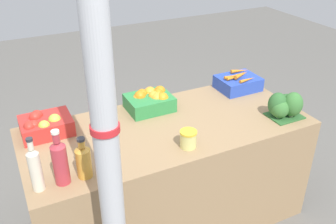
{
  "coord_description": "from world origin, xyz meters",
  "views": [
    {
      "loc": [
        -0.91,
        -1.86,
        2.04
      ],
      "look_at": [
        0.0,
        0.0,
        0.9
      ],
      "focal_mm": 40.0,
      "sensor_mm": 36.0,
      "label": 1
    }
  ],
  "objects_px": {
    "juice_bottle_cloudy": "(35,168)",
    "juice_bottle_amber": "(84,161)",
    "carrot_crate": "(238,83)",
    "pickle_jar": "(188,139)",
    "juice_bottle_ruby": "(60,161)",
    "apple_crate": "(45,125)",
    "support_pole": "(107,152)",
    "broccoli_pile": "(285,105)",
    "orange_crate": "(150,100)"
  },
  "relations": [
    {
      "from": "juice_bottle_cloudy",
      "to": "juice_bottle_amber",
      "type": "distance_m",
      "value": 0.24
    },
    {
      "from": "carrot_crate",
      "to": "pickle_jar",
      "type": "distance_m",
      "value": 0.9
    },
    {
      "from": "pickle_jar",
      "to": "juice_bottle_ruby",
      "type": "bearing_deg",
      "value": -179.94
    },
    {
      "from": "apple_crate",
      "to": "carrot_crate",
      "type": "distance_m",
      "value": 1.45
    },
    {
      "from": "apple_crate",
      "to": "pickle_jar",
      "type": "distance_m",
      "value": 0.89
    },
    {
      "from": "juice_bottle_ruby",
      "to": "pickle_jar",
      "type": "xyz_separation_m",
      "value": [
        0.73,
        0.0,
        -0.08
      ]
    },
    {
      "from": "juice_bottle_ruby",
      "to": "support_pole",
      "type": "bearing_deg",
      "value": -65.95
    },
    {
      "from": "support_pole",
      "to": "juice_bottle_ruby",
      "type": "relative_size",
      "value": 7.45
    },
    {
      "from": "juice_bottle_cloudy",
      "to": "broccoli_pile",
      "type": "bearing_deg",
      "value": 1.2
    },
    {
      "from": "broccoli_pile",
      "to": "juice_bottle_amber",
      "type": "height_order",
      "value": "juice_bottle_amber"
    },
    {
      "from": "apple_crate",
      "to": "juice_bottle_ruby",
      "type": "relative_size",
      "value": 0.99
    },
    {
      "from": "juice_bottle_ruby",
      "to": "juice_bottle_amber",
      "type": "relative_size",
      "value": 1.32
    },
    {
      "from": "carrot_crate",
      "to": "broccoli_pile",
      "type": "height_order",
      "value": "broccoli_pile"
    },
    {
      "from": "juice_bottle_cloudy",
      "to": "juice_bottle_amber",
      "type": "height_order",
      "value": "juice_bottle_cloudy"
    },
    {
      "from": "broccoli_pile",
      "to": "juice_bottle_cloudy",
      "type": "relative_size",
      "value": 0.75
    },
    {
      "from": "juice_bottle_cloudy",
      "to": "pickle_jar",
      "type": "xyz_separation_m",
      "value": [
        0.85,
        0.0,
        -0.07
      ]
    },
    {
      "from": "juice_bottle_cloudy",
      "to": "juice_bottle_ruby",
      "type": "relative_size",
      "value": 0.97
    },
    {
      "from": "juice_bottle_amber",
      "to": "juice_bottle_ruby",
      "type": "bearing_deg",
      "value": 180.0
    },
    {
      "from": "apple_crate",
      "to": "pickle_jar",
      "type": "xyz_separation_m",
      "value": [
        0.72,
        -0.52,
        -0.01
      ]
    },
    {
      "from": "support_pole",
      "to": "juice_bottle_ruby",
      "type": "height_order",
      "value": "support_pole"
    },
    {
      "from": "support_pole",
      "to": "orange_crate",
      "type": "height_order",
      "value": "support_pole"
    },
    {
      "from": "support_pole",
      "to": "pickle_jar",
      "type": "height_order",
      "value": "support_pole"
    },
    {
      "from": "support_pole",
      "to": "apple_crate",
      "type": "bearing_deg",
      "value": 99.59
    },
    {
      "from": "orange_crate",
      "to": "juice_bottle_ruby",
      "type": "distance_m",
      "value": 0.9
    },
    {
      "from": "apple_crate",
      "to": "orange_crate",
      "type": "height_order",
      "value": "orange_crate"
    },
    {
      "from": "broccoli_pile",
      "to": "pickle_jar",
      "type": "height_order",
      "value": "broccoli_pile"
    },
    {
      "from": "apple_crate",
      "to": "carrot_crate",
      "type": "relative_size",
      "value": 1.0
    },
    {
      "from": "apple_crate",
      "to": "orange_crate",
      "type": "bearing_deg",
      "value": 0.86
    },
    {
      "from": "juice_bottle_ruby",
      "to": "juice_bottle_amber",
      "type": "distance_m",
      "value": 0.12
    },
    {
      "from": "carrot_crate",
      "to": "juice_bottle_amber",
      "type": "height_order",
      "value": "juice_bottle_amber"
    },
    {
      "from": "orange_crate",
      "to": "juice_bottle_cloudy",
      "type": "xyz_separation_m",
      "value": [
        -0.84,
        -0.53,
        0.06
      ]
    },
    {
      "from": "juice_bottle_amber",
      "to": "pickle_jar",
      "type": "bearing_deg",
      "value": 0.07
    },
    {
      "from": "orange_crate",
      "to": "pickle_jar",
      "type": "height_order",
      "value": "orange_crate"
    },
    {
      "from": "support_pole",
      "to": "carrot_crate",
      "type": "relative_size",
      "value": 7.52
    },
    {
      "from": "apple_crate",
      "to": "juice_bottle_ruby",
      "type": "xyz_separation_m",
      "value": [
        -0.01,
        -0.52,
        0.07
      ]
    },
    {
      "from": "apple_crate",
      "to": "juice_bottle_amber",
      "type": "bearing_deg",
      "value": -78.2
    },
    {
      "from": "carrot_crate",
      "to": "broccoli_pile",
      "type": "relative_size",
      "value": 1.35
    },
    {
      "from": "support_pole",
      "to": "pickle_jar",
      "type": "distance_m",
      "value": 0.73
    },
    {
      "from": "juice_bottle_cloudy",
      "to": "carrot_crate",
      "type": "bearing_deg",
      "value": 18.42
    },
    {
      "from": "juice_bottle_amber",
      "to": "pickle_jar",
      "type": "distance_m",
      "value": 0.61
    },
    {
      "from": "broccoli_pile",
      "to": "pickle_jar",
      "type": "xyz_separation_m",
      "value": [
        -0.75,
        -0.03,
        -0.03
      ]
    },
    {
      "from": "support_pole",
      "to": "broccoli_pile",
      "type": "distance_m",
      "value": 1.4
    },
    {
      "from": "apple_crate",
      "to": "juice_bottle_amber",
      "type": "relative_size",
      "value": 1.31
    },
    {
      "from": "apple_crate",
      "to": "juice_bottle_amber",
      "type": "height_order",
      "value": "juice_bottle_amber"
    },
    {
      "from": "orange_crate",
      "to": "carrot_crate",
      "type": "xyz_separation_m",
      "value": [
        0.73,
        -0.01,
        -0.01
      ]
    },
    {
      "from": "orange_crate",
      "to": "juice_bottle_cloudy",
      "type": "bearing_deg",
      "value": -147.74
    },
    {
      "from": "pickle_jar",
      "to": "juice_bottle_amber",
      "type": "bearing_deg",
      "value": -179.93
    },
    {
      "from": "orange_crate",
      "to": "broccoli_pile",
      "type": "distance_m",
      "value": 0.91
    },
    {
      "from": "support_pole",
      "to": "juice_bottle_amber",
      "type": "relative_size",
      "value": 9.82
    },
    {
      "from": "juice_bottle_amber",
      "to": "apple_crate",
      "type": "bearing_deg",
      "value": 101.8
    }
  ]
}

